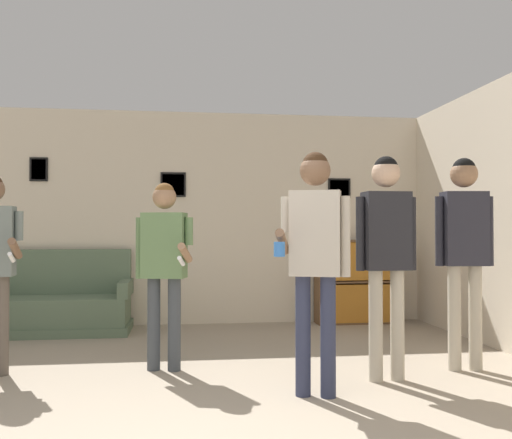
# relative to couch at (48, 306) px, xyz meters

# --- Properties ---
(wall_back) EXTENTS (8.74, 0.08, 2.70)m
(wall_back) POSITION_rel_couch_xyz_m (1.51, 0.41, 1.05)
(wall_back) COLOR beige
(wall_back) RESTS_ON ground_plane
(couch) EXTENTS (1.91, 0.80, 0.96)m
(couch) POSITION_rel_couch_xyz_m (0.00, 0.00, 0.00)
(couch) COLOR #5B7056
(couch) RESTS_ON ground_plane
(bookshelf) EXTENTS (1.04, 0.30, 1.07)m
(bookshelf) POSITION_rel_couch_xyz_m (3.77, 0.19, 0.22)
(bookshelf) COLOR brown
(bookshelf) RESTS_ON ground_plane
(person_player_foreground_center) EXTENTS (0.49, 0.52, 1.60)m
(person_player_foreground_center) POSITION_rel_couch_xyz_m (1.40, -1.99, 0.67)
(person_player_foreground_center) COLOR #3D4247
(person_player_foreground_center) RESTS_ON ground_plane
(person_watcher_holding_cup) EXTENTS (0.57, 0.39, 1.76)m
(person_watcher_holding_cup) POSITION_rel_couch_xyz_m (2.51, -2.90, 0.78)
(person_watcher_holding_cup) COLOR #2D334C
(person_watcher_holding_cup) RESTS_ON ground_plane
(person_spectator_near_bookshelf) EXTENTS (0.50, 0.23, 1.78)m
(person_spectator_near_bookshelf) POSITION_rel_couch_xyz_m (3.17, -2.55, 0.80)
(person_spectator_near_bookshelf) COLOR #B7AD99
(person_spectator_near_bookshelf) RESTS_ON ground_plane
(person_spectator_far_right) EXTENTS (0.50, 0.24, 1.81)m
(person_spectator_far_right) POSITION_rel_couch_xyz_m (3.95, -2.31, 0.82)
(person_spectator_far_right) COLOR #B7AD99
(person_spectator_far_right) RESTS_ON ground_plane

